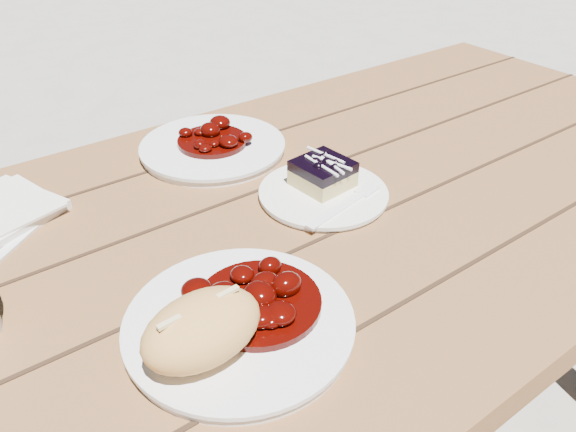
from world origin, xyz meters
TOP-DOWN VIEW (x-y plane):
  - picnic_table at (0.00, -0.00)m, footprint 2.00×1.55m
  - main_plate at (-0.08, -0.16)m, footprint 0.26×0.26m
  - goulash_stew at (-0.05, -0.16)m, footprint 0.15×0.15m
  - bread_roll at (-0.13, -0.18)m, footprint 0.14×0.10m
  - dessert_plate at (0.18, 0.00)m, footprint 0.20×0.20m
  - blueberry_cake at (0.19, 0.02)m, footprint 0.09×0.09m
  - fork_dessert at (0.16, -0.05)m, footprint 0.16×0.06m
  - fork_table at (-0.24, 0.17)m, footprint 0.14×0.12m
  - second_plate at (0.12, 0.24)m, footprint 0.25×0.25m
  - second_stew at (0.12, 0.24)m, footprint 0.12×0.12m

SIDE VIEW (x-z plane):
  - picnic_table at x=0.00m, z-range 0.21..0.96m
  - fork_table at x=-0.24m, z-range 0.75..0.75m
  - dessert_plate at x=0.18m, z-range 0.75..0.76m
  - main_plate at x=-0.08m, z-range 0.75..0.77m
  - second_plate at x=0.12m, z-range 0.75..0.77m
  - fork_dessert at x=0.16m, z-range 0.76..0.76m
  - blueberry_cake at x=0.19m, z-range 0.76..0.81m
  - goulash_stew at x=-0.05m, z-range 0.77..0.81m
  - second_stew at x=0.12m, z-range 0.77..0.81m
  - bread_roll at x=-0.13m, z-range 0.77..0.83m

